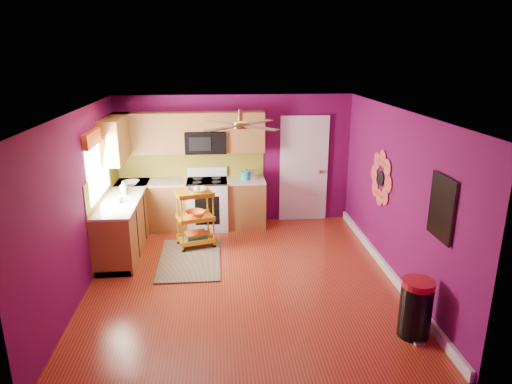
{
  "coord_description": "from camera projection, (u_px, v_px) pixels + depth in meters",
  "views": [
    {
      "loc": [
        -0.32,
        -6.15,
        3.26
      ],
      "look_at": [
        0.23,
        0.4,
        1.24
      ],
      "focal_mm": 32.0,
      "sensor_mm": 36.0,
      "label": 1
    }
  ],
  "objects": [
    {
      "name": "ground",
      "position": [
        243.0,
        279.0,
        6.84
      ],
      "size": [
        5.0,
        5.0,
        0.0
      ],
      "primitive_type": "plane",
      "color": "maroon",
      "rests_on": "ground"
    },
    {
      "name": "ceiling_fan",
      "position": [
        241.0,
        125.0,
        6.36
      ],
      "size": [
        1.01,
        1.01,
        0.26
      ],
      "color": "#BF8C3F",
      "rests_on": "ground"
    },
    {
      "name": "upper_cabinetry",
      "position": [
        167.0,
        136.0,
        8.28
      ],
      "size": [
        2.8,
        2.3,
        1.26
      ],
      "color": "brown",
      "rests_on": "ground"
    },
    {
      "name": "rolling_cart",
      "position": [
        196.0,
        216.0,
        7.82
      ],
      "size": [
        0.7,
        0.59,
        1.09
      ],
      "color": "gold",
      "rests_on": "ground"
    },
    {
      "name": "counter_dish",
      "position": [
        131.0,
        183.0,
        8.31
      ],
      "size": [
        0.29,
        0.29,
        0.07
      ],
      "primitive_type": "imported",
      "color": "white",
      "rests_on": "lower_cabinets"
    },
    {
      "name": "toaster",
      "position": [
        249.0,
        175.0,
        8.65
      ],
      "size": [
        0.22,
        0.15,
        0.18
      ],
      "primitive_type": "cube",
      "color": "beige",
      "rests_on": "lower_cabinets"
    },
    {
      "name": "right_wall_art",
      "position": [
        405.0,
        190.0,
        6.27
      ],
      "size": [
        0.04,
        2.74,
        1.04
      ],
      "color": "black",
      "rests_on": "ground"
    },
    {
      "name": "left_window",
      "position": [
        97.0,
        153.0,
        7.15
      ],
      "size": [
        0.08,
        1.35,
        1.08
      ],
      "color": "white",
      "rests_on": "ground"
    },
    {
      "name": "counter_cup",
      "position": [
        119.0,
        200.0,
        7.31
      ],
      "size": [
        0.13,
        0.13,
        0.1
      ],
      "primitive_type": "imported",
      "color": "white",
      "rests_on": "lower_cabinets"
    },
    {
      "name": "panel_door",
      "position": [
        304.0,
        170.0,
        9.0
      ],
      "size": [
        0.95,
        0.11,
        2.15
      ],
      "color": "white",
      "rests_on": "ground"
    },
    {
      "name": "teal_kettle",
      "position": [
        246.0,
        175.0,
        8.62
      ],
      "size": [
        0.18,
        0.18,
        0.21
      ],
      "color": "teal",
      "rests_on": "lower_cabinets"
    },
    {
      "name": "trash_can",
      "position": [
        416.0,
        308.0,
        5.38
      ],
      "size": [
        0.43,
        0.45,
        0.72
      ],
      "color": "black",
      "rests_on": "ground"
    },
    {
      "name": "soap_bottle_b",
      "position": [
        123.0,
        186.0,
        7.89
      ],
      "size": [
        0.14,
        0.14,
        0.19
      ],
      "primitive_type": "imported",
      "color": "white",
      "rests_on": "lower_cabinets"
    },
    {
      "name": "shag_rug",
      "position": [
        190.0,
        259.0,
        7.46
      ],
      "size": [
        0.99,
        1.6,
        0.02
      ],
      "primitive_type": "cube",
      "rotation": [
        0.0,
        0.0,
        0.0
      ],
      "color": "black",
      "rests_on": "ground"
    },
    {
      "name": "room_envelope",
      "position": [
        244.0,
        174.0,
        6.36
      ],
      "size": [
        4.54,
        5.04,
        2.52
      ],
      "color": "#5F0A47",
      "rests_on": "ground"
    },
    {
      "name": "soap_bottle_a",
      "position": [
        124.0,
        190.0,
        7.7
      ],
      "size": [
        0.08,
        0.08,
        0.18
      ],
      "primitive_type": "imported",
      "color": "#EA3F72",
      "rests_on": "lower_cabinets"
    },
    {
      "name": "lower_cabinets",
      "position": [
        164.0,
        213.0,
        8.34
      ],
      "size": [
        2.81,
        2.31,
        0.94
      ],
      "color": "brown",
      "rests_on": "ground"
    },
    {
      "name": "electric_range",
      "position": [
        208.0,
        203.0,
        8.72
      ],
      "size": [
        0.76,
        0.66,
        1.13
      ],
      "color": "white",
      "rests_on": "ground"
    }
  ]
}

